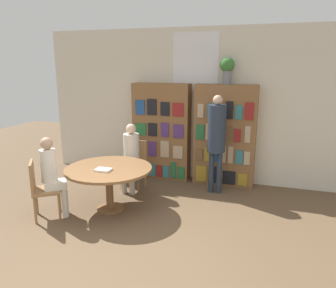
{
  "coord_description": "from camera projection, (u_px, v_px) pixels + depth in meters",
  "views": [
    {
      "loc": [
        1.52,
        -3.12,
        2.31
      ],
      "look_at": [
        -0.08,
        1.77,
        1.05
      ],
      "focal_mm": 35.0,
      "sensor_mm": 36.0,
      "label": 1
    }
  ],
  "objects": [
    {
      "name": "seated_reader_right",
      "position": [
        53.0,
        173.0,
        4.94
      ],
      "size": [
        0.4,
        0.38,
        1.26
      ],
      "rotation": [
        0.0,
        0.0,
        -0.94
      ],
      "color": "silver",
      "rests_on": "ground_plane"
    },
    {
      "name": "chair_near_camera",
      "position": [
        41.0,
        187.0,
        4.93
      ],
      "size": [
        0.56,
        0.56,
        0.91
      ],
      "rotation": [
        0.0,
        0.0,
        -0.94
      ],
      "color": "olive",
      "rests_on": "ground_plane"
    },
    {
      "name": "chair_left_side",
      "position": [
        135.0,
        162.0,
        6.19
      ],
      "size": [
        0.4,
        0.4,
        0.91
      ],
      "rotation": [
        0.0,
        0.0,
        -3.14
      ],
      "color": "olive",
      "rests_on": "ground_plane"
    },
    {
      "name": "ground_plane",
      "position": [
        129.0,
        264.0,
        3.89
      ],
      "size": [
        16.0,
        16.0,
        0.0
      ],
      "primitive_type": "plane",
      "color": "brown"
    },
    {
      "name": "flower_vase",
      "position": [
        227.0,
        68.0,
        5.98
      ],
      "size": [
        0.27,
        0.27,
        0.49
      ],
      "color": "slate",
      "rests_on": "bookshelf_right"
    },
    {
      "name": "reading_table",
      "position": [
        109.0,
        173.0,
        5.21
      ],
      "size": [
        1.38,
        1.38,
        0.71
      ],
      "color": "brown",
      "rests_on": "ground_plane"
    },
    {
      "name": "open_book_on_table",
      "position": [
        103.0,
        170.0,
        5.03
      ],
      "size": [
        0.24,
        0.18,
        0.03
      ],
      "color": "silver",
      "rests_on": "reading_table"
    },
    {
      "name": "bookshelf_left",
      "position": [
        162.0,
        132.0,
        6.66
      ],
      "size": [
        1.16,
        0.34,
        1.94
      ],
      "color": "brown",
      "rests_on": "ground_plane"
    },
    {
      "name": "wall_back",
      "position": [
        195.0,
        105.0,
        6.52
      ],
      "size": [
        6.4,
        0.07,
        3.0
      ],
      "color": "beige",
      "rests_on": "ground_plane"
    },
    {
      "name": "bookshelf_right",
      "position": [
        225.0,
        136.0,
        6.28
      ],
      "size": [
        1.16,
        0.34,
        1.94
      ],
      "color": "brown",
      "rests_on": "ground_plane"
    },
    {
      "name": "librarian_standing",
      "position": [
        217.0,
        134.0,
        5.8
      ],
      "size": [
        0.32,
        0.59,
        1.79
      ],
      "color": "#232D3D",
      "rests_on": "ground_plane"
    },
    {
      "name": "seated_reader_left",
      "position": [
        131.0,
        153.0,
        5.97
      ],
      "size": [
        0.29,
        0.39,
        1.26
      ],
      "rotation": [
        0.0,
        0.0,
        -3.14
      ],
      "color": "beige",
      "rests_on": "ground_plane"
    }
  ]
}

